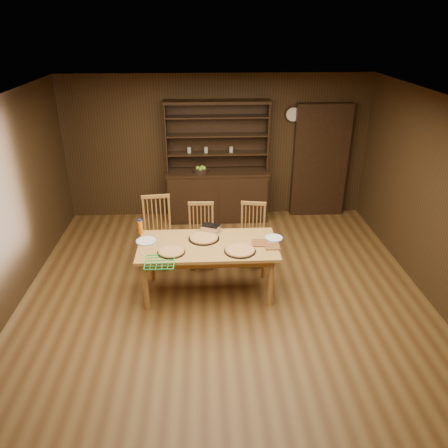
{
  "coord_description": "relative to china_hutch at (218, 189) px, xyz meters",
  "views": [
    {
      "loc": [
        -0.25,
        -4.78,
        3.47
      ],
      "look_at": [
        0.0,
        0.4,
        0.99
      ],
      "focal_mm": 35.0,
      "sensor_mm": 36.0,
      "label": 1
    }
  ],
  "objects": [
    {
      "name": "floor",
      "position": [
        0.0,
        -2.75,
        -0.6
      ],
      "size": [
        6.0,
        6.0,
        0.0
      ],
      "primitive_type": "plane",
      "color": "brown",
      "rests_on": "ground"
    },
    {
      "name": "room_shell",
      "position": [
        0.0,
        -2.75,
        0.98
      ],
      "size": [
        6.0,
        6.0,
        6.0
      ],
      "color": "silver",
      "rests_on": "floor"
    },
    {
      "name": "china_hutch",
      "position": [
        0.0,
        0.0,
        0.0
      ],
      "size": [
        1.84,
        0.52,
        2.17
      ],
      "color": "black",
      "rests_on": "floor"
    },
    {
      "name": "doorway",
      "position": [
        1.9,
        0.15,
        0.45
      ],
      "size": [
        1.0,
        0.18,
        2.1
      ],
      "primitive_type": "cube",
      "color": "black",
      "rests_on": "floor"
    },
    {
      "name": "wall_clock",
      "position": [
        1.35,
        0.2,
        1.3
      ],
      "size": [
        0.3,
        0.05,
        0.3
      ],
      "color": "black",
      "rests_on": "room_shell"
    },
    {
      "name": "dining_table",
      "position": [
        -0.21,
        -2.45,
        0.07
      ],
      "size": [
        1.83,
        0.91,
        0.75
      ],
      "color": "#B8843F",
      "rests_on": "floor"
    },
    {
      "name": "chair_left",
      "position": [
        -0.96,
        -1.58,
        -0.02
      ],
      "size": [
        0.49,
        0.47,
        1.08
      ],
      "rotation": [
        0.0,
        0.0,
        0.12
      ],
      "color": "#AC743B",
      "rests_on": "floor"
    },
    {
      "name": "chair_center",
      "position": [
        -0.3,
        -1.64,
        -0.08
      ],
      "size": [
        0.41,
        0.39,
        0.98
      ],
      "rotation": [
        0.0,
        0.0,
        -0.02
      ],
      "color": "#AC743B",
      "rests_on": "floor"
    },
    {
      "name": "chair_right",
      "position": [
        0.47,
        -1.65,
        -0.08
      ],
      "size": [
        0.46,
        0.44,
        0.97
      ],
      "rotation": [
        0.0,
        0.0,
        -0.17
      ],
      "color": "#AC743B",
      "rests_on": "floor"
    },
    {
      "name": "pizza_left",
      "position": [
        -0.68,
        -2.65,
        0.17
      ],
      "size": [
        0.36,
        0.36,
        0.04
      ],
      "color": "black",
      "rests_on": "dining_table"
    },
    {
      "name": "pizza_right",
      "position": [
        0.19,
        -2.66,
        0.17
      ],
      "size": [
        0.41,
        0.41,
        0.04
      ],
      "color": "black",
      "rests_on": "dining_table"
    },
    {
      "name": "pizza_center",
      "position": [
        -0.26,
        -2.29,
        0.17
      ],
      "size": [
        0.42,
        0.42,
        0.04
      ],
      "color": "black",
      "rests_on": "dining_table"
    },
    {
      "name": "cooling_rack",
      "position": [
        -0.81,
        -2.89,
        0.16
      ],
      "size": [
        0.4,
        0.4,
        0.02
      ],
      "primitive_type": null,
      "rotation": [
        0.0,
        0.0,
        -0.14
      ],
      "color": "#0CA334",
      "rests_on": "dining_table"
    },
    {
      "name": "plate_left",
      "position": [
        -1.03,
        -2.33,
        0.16
      ],
      "size": [
        0.28,
        0.28,
        0.02
      ],
      "color": "silver",
      "rests_on": "dining_table"
    },
    {
      "name": "plate_right",
      "position": [
        0.68,
        -2.33,
        0.16
      ],
      "size": [
        0.25,
        0.25,
        0.02
      ],
      "color": "silver",
      "rests_on": "dining_table"
    },
    {
      "name": "foil_dish",
      "position": [
        -0.17,
        -2.08,
        0.2
      ],
      "size": [
        0.29,
        0.25,
        0.1
      ],
      "primitive_type": "cube",
      "rotation": [
        0.0,
        0.0,
        -0.4
      ],
      "color": "silver",
      "rests_on": "dining_table"
    },
    {
      "name": "juice_bottle",
      "position": [
        -1.13,
        -2.09,
        0.25
      ],
      "size": [
        0.07,
        0.07,
        0.21
      ],
      "color": "orange",
      "rests_on": "dining_table"
    },
    {
      "name": "pot_holder_a",
      "position": [
        0.63,
        -2.57,
        0.16
      ],
      "size": [
        0.19,
        0.19,
        0.01
      ],
      "primitive_type": "cube",
      "rotation": [
        0.0,
        0.0,
        -0.02
      ],
      "color": "red",
      "rests_on": "dining_table"
    },
    {
      "name": "pot_holder_b",
      "position": [
        0.47,
        -2.46,
        0.16
      ],
      "size": [
        0.22,
        0.22,
        0.02
      ],
      "primitive_type": "cube",
      "rotation": [
        0.0,
        0.0,
        -0.07
      ],
      "color": "red",
      "rests_on": "dining_table"
    },
    {
      "name": "fruit_bowl",
      "position": [
        -0.3,
        -0.07,
        0.39
      ],
      "size": [
        0.27,
        0.27,
        0.12
      ],
      "color": "black",
      "rests_on": "china_hutch"
    }
  ]
}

